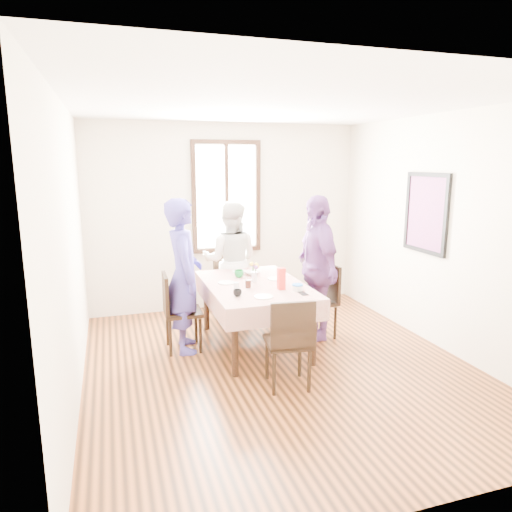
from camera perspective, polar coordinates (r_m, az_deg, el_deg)
name	(u,v)px	position (r m, az deg, el deg)	size (l,w,h in m)	color
ground	(279,366)	(5.14, 2.81, -13.30)	(4.50, 4.50, 0.00)	black
back_wall	(226,217)	(6.86, -3.66, 4.77)	(4.00, 4.00, 0.00)	beige
right_wall	(443,233)	(5.74, 22.03, 2.61)	(4.50, 4.50, 0.00)	beige
window_frame	(226,197)	(6.81, -3.65, 7.25)	(1.02, 0.06, 1.62)	black
window_pane	(226,197)	(6.82, -3.67, 7.26)	(0.90, 0.02, 1.50)	white
art_poster	(426,213)	(5.94, 20.19, 4.96)	(0.04, 0.76, 0.96)	red
dining_table	(255,315)	(5.52, -0.16, -7.29)	(0.99, 1.55, 0.75)	black
tablecloth	(255,284)	(5.41, -0.16, -3.47)	(1.11, 1.67, 0.01)	#610901
chair_left	(183,312)	(5.46, -8.96, -6.78)	(0.42, 0.42, 0.91)	black
chair_right	(317,301)	(5.83, 7.48, -5.54)	(0.42, 0.42, 0.91)	black
chair_far	(232,286)	(6.48, -2.99, -3.71)	(0.42, 0.42, 0.91)	black
chair_near	(288,342)	(4.55, 3.93, -10.45)	(0.42, 0.42, 0.91)	black
person_left	(184,276)	(5.34, -8.87, -2.42)	(0.64, 0.42, 1.76)	#3E348F
person_far	(232,261)	(6.37, -2.98, -0.62)	(0.79, 0.62, 1.63)	silver
person_right	(316,268)	(5.71, 7.39, -1.43)	(1.04, 0.43, 1.77)	#6C3D7F
mug_black	(238,293)	(4.91, -2.28, -4.55)	(0.09, 0.09, 0.07)	black
mug_flag	(282,280)	(5.43, 3.20, -2.93)	(0.09, 0.09, 0.08)	red
mug_green	(239,274)	(5.70, -2.10, -2.18)	(0.11, 0.11, 0.09)	#0C7226
serving_bowl	(252,273)	(5.81, -0.49, -2.11)	(0.19, 0.19, 0.05)	white
juice_carton	(281,279)	(5.15, 3.13, -2.80)	(0.08, 0.08, 0.24)	red
butter_tub	(297,288)	(5.14, 5.12, -3.92)	(0.12, 0.12, 0.06)	white
jam_jar	(248,284)	(5.23, -0.97, -3.42)	(0.07, 0.07, 0.09)	black
drinking_glass	(236,286)	(5.13, -2.42, -3.75)	(0.06, 0.06, 0.09)	silver
smartphone	(303,293)	(5.02, 5.79, -4.60)	(0.07, 0.14, 0.01)	black
flower_vase	(254,277)	(5.47, -0.23, -2.58)	(0.06, 0.06, 0.12)	silver
plate_left	(226,283)	(5.44, -3.65, -3.29)	(0.20, 0.20, 0.01)	white
plate_right	(276,279)	(5.61, 2.43, -2.81)	(0.20, 0.20, 0.01)	white
plate_far	(240,271)	(5.99, -2.04, -1.89)	(0.20, 0.20, 0.01)	white
plate_near	(264,297)	(4.88, 0.97, -5.02)	(0.20, 0.20, 0.01)	white
butter_lid	(298,285)	(5.13, 5.12, -3.53)	(0.12, 0.12, 0.01)	blue
flower_bunch	(254,268)	(5.44, -0.23, -1.44)	(0.09, 0.09, 0.10)	yellow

